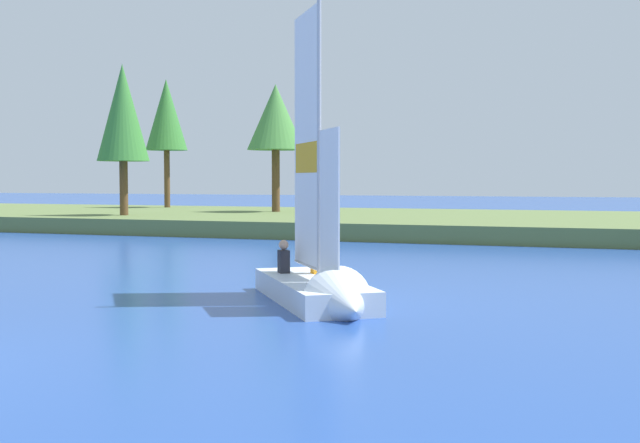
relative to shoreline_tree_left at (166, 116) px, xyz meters
name	(u,v)px	position (x,y,z in m)	size (l,w,h in m)	color
shore_bank	(389,222)	(14.60, -4.82, -5.72)	(80.00, 15.38, 0.68)	#5B703D
shoreline_tree_left	(166,116)	(0.00, 0.00, 0.00)	(2.44, 2.44, 7.51)	brown
shoreline_tree_midleft	(123,114)	(3.14, -9.35, -0.70)	(2.38, 2.38, 6.95)	brown
shoreline_tree_centre	(276,118)	(8.34, -3.54, -0.61)	(2.92, 2.92, 6.49)	brown
sailboat	(324,282)	(18.83, -26.96, -5.60)	(3.75, 4.53, 6.55)	silver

